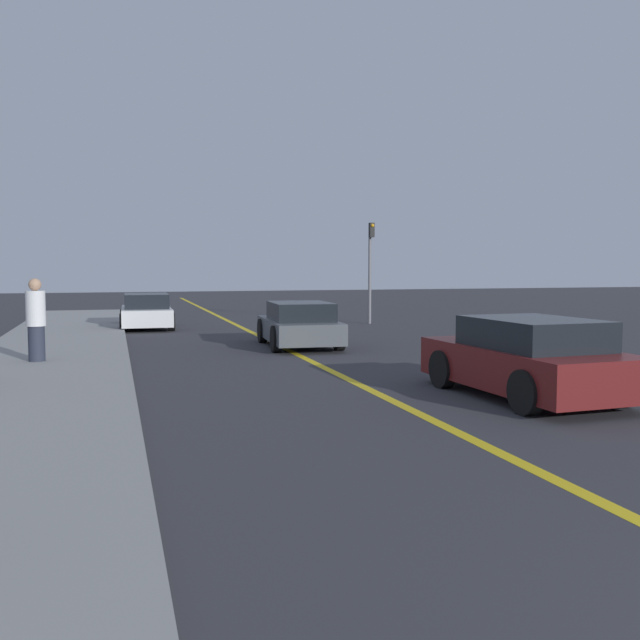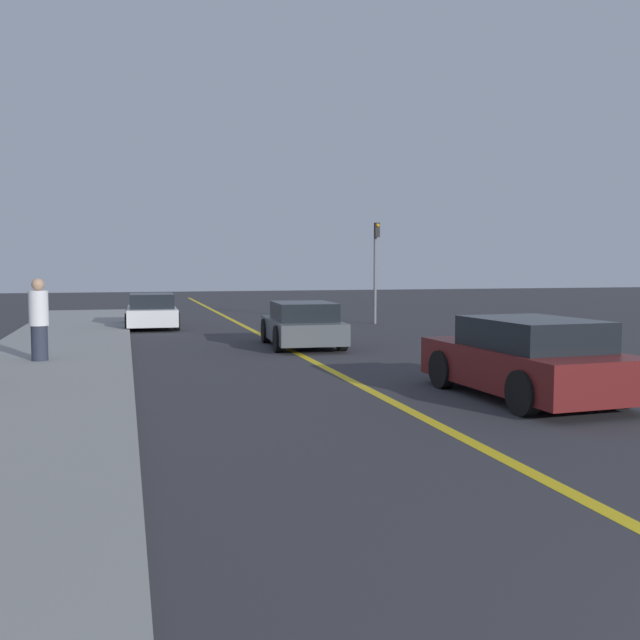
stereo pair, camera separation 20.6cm
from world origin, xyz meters
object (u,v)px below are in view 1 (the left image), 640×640
at_px(car_far_distant, 146,312).
at_px(car_near_right_lane, 528,359).
at_px(car_ahead_center, 299,325).
at_px(pedestrian_far_standing, 36,320).
at_px(traffic_light, 370,262).

bearing_deg(car_far_distant, car_near_right_lane, -68.81).
bearing_deg(car_far_distant, car_ahead_center, -60.32).
relative_size(car_ahead_center, car_far_distant, 1.03).
bearing_deg(pedestrian_far_standing, car_near_right_lane, -36.55).
bearing_deg(pedestrian_far_standing, traffic_light, 38.70).
height_order(car_ahead_center, pedestrian_far_standing, pedestrian_far_standing).
bearing_deg(car_near_right_lane, traffic_light, 76.84).
relative_size(car_far_distant, traffic_light, 1.00).
xyz_separation_m(car_ahead_center, car_far_distant, (-3.84, 7.04, -0.01)).
distance_m(car_near_right_lane, traffic_light, 15.59).
distance_m(car_far_distant, traffic_light, 8.61).
distance_m(car_ahead_center, car_far_distant, 8.02).
xyz_separation_m(car_far_distant, traffic_light, (8.42, -0.28, 1.79)).
xyz_separation_m(car_near_right_lane, pedestrian_far_standing, (-8.47, 6.28, 0.38)).
height_order(car_near_right_lane, car_far_distant, car_near_right_lane).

